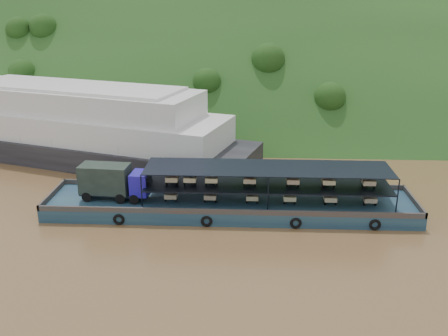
{
  "coord_description": "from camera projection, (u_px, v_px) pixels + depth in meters",
  "views": [
    {
      "loc": [
        0.29,
        -44.6,
        20.03
      ],
      "look_at": [
        -2.0,
        3.0,
        3.2
      ],
      "focal_mm": 40.0,
      "sensor_mm": 36.0,
      "label": 1
    }
  ],
  "objects": [
    {
      "name": "passenger_ferry",
      "position": [
        77.0,
        126.0,
        63.03
      ],
      "size": [
        47.0,
        24.82,
        9.25
      ],
      "rotation": [
        0.0,
        0.0,
        -0.31
      ],
      "color": "black",
      "rests_on": "ground"
    },
    {
      "name": "cargo_barge",
      "position": [
        221.0,
        200.0,
        47.93
      ],
      "size": [
        35.0,
        7.18,
        4.59
      ],
      "color": "#132A43",
      "rests_on": "ground"
    },
    {
      "name": "ground",
      "position": [
        243.0,
        209.0,
        48.69
      ],
      "size": [
        160.0,
        160.0,
        0.0
      ],
      "primitive_type": "plane",
      "color": "brown",
      "rests_on": "ground"
    },
    {
      "name": "hillside",
      "position": [
        246.0,
        120.0,
        82.6
      ],
      "size": [
        140.0,
        39.6,
        39.6
      ],
      "primitive_type": "cube",
      "rotation": [
        0.79,
        0.0,
        0.0
      ],
      "color": "#163714",
      "rests_on": "ground"
    }
  ]
}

